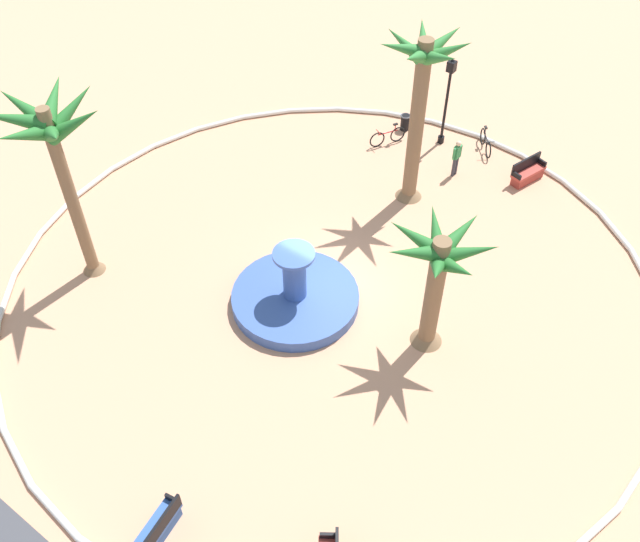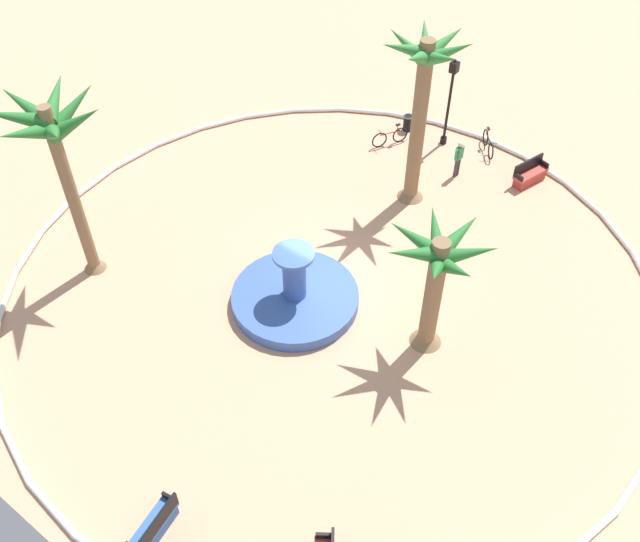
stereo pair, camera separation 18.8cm
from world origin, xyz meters
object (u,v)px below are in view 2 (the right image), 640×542
at_px(palm_tree_near_fountain, 422,90).
at_px(bench_north, 154,527).
at_px(bicycle_by_lamppost, 488,144).
at_px(palm_tree_mid_plaza, 55,144).
at_px(bench_west, 530,175).
at_px(person_cyclist_helmet, 459,157).
at_px(fountain, 295,296).
at_px(bicycle_red_frame, 390,137).
at_px(trash_bin, 408,122).
at_px(lamppost, 450,96).
at_px(palm_tree_by_curb, 437,270).

height_order(palm_tree_near_fountain, bench_north, palm_tree_near_fountain).
height_order(palm_tree_near_fountain, bicycle_by_lamppost, palm_tree_near_fountain).
bearing_deg(palm_tree_mid_plaza, bench_west, -126.68).
relative_size(bench_north, person_cyclist_helmet, 1.01).
relative_size(fountain, person_cyclist_helmet, 2.63).
height_order(bench_west, person_cyclist_helmet, person_cyclist_helmet).
bearing_deg(palm_tree_near_fountain, palm_tree_mid_plaza, 55.57).
xyz_separation_m(fountain, bench_north, (-2.10, 8.52, 0.02)).
height_order(palm_tree_near_fountain, bench_west, palm_tree_near_fountain).
bearing_deg(fountain, bicycle_red_frame, -75.85).
distance_m(bench_north, bicycle_by_lamppost, 20.41).
bearing_deg(palm_tree_mid_plaza, trash_bin, -107.33).
bearing_deg(bench_west, lamppost, -4.34).
bearing_deg(bench_west, palm_tree_mid_plaza, 53.32).
bearing_deg(lamppost, bench_north, 97.89).
height_order(bench_north, trash_bin, bench_north).
relative_size(palm_tree_mid_plaza, lamppost, 1.73).
relative_size(bench_north, lamppost, 0.41).
bearing_deg(bicycle_by_lamppost, bench_west, 158.57).
height_order(palm_tree_near_fountain, trash_bin, palm_tree_near_fountain).
height_order(trash_bin, bicycle_red_frame, bicycle_red_frame).
bearing_deg(palm_tree_mid_plaza, bench_north, 148.14).
distance_m(palm_tree_mid_plaza, bench_north, 11.66).
distance_m(fountain, palm_tree_near_fountain, 8.51).
xyz_separation_m(palm_tree_by_curb, trash_bin, (6.85, -9.97, -2.89)).
xyz_separation_m(palm_tree_mid_plaza, bench_west, (-10.35, -13.90, -4.99)).
bearing_deg(palm_tree_by_curb, trash_bin, -55.50).
distance_m(fountain, bicycle_red_frame, 10.07).
relative_size(fountain, palm_tree_near_fountain, 0.62).
height_order(fountain, palm_tree_by_curb, palm_tree_by_curb).
bearing_deg(person_cyclist_helmet, bicycle_by_lamppost, -95.94).
distance_m(fountain, bicycle_by_lamppost, 11.92).
relative_size(palm_tree_by_curb, bicycle_by_lamppost, 3.43).
bearing_deg(bench_west, person_cyclist_helmet, 28.33).
bearing_deg(bench_north, palm_tree_near_fountain, -82.90).
distance_m(bicycle_by_lamppost, person_cyclist_helmet, 2.39).
distance_m(palm_tree_mid_plaza, bench_west, 18.04).
distance_m(palm_tree_near_fountain, bicycle_red_frame, 5.74).
relative_size(bicycle_red_frame, bicycle_by_lamppost, 1.12).
bearing_deg(person_cyclist_helmet, bench_west, -151.67).
xyz_separation_m(fountain, bicycle_by_lamppost, (-1.17, -11.86, 0.05)).
xyz_separation_m(bicycle_by_lamppost, person_cyclist_helmet, (0.24, 2.31, 0.54)).
bearing_deg(fountain, lamppost, -86.75).
distance_m(bench_north, lamppost, 20.07).
bearing_deg(trash_bin, bicycle_red_frame, 88.77).
relative_size(bench_west, person_cyclist_helmet, 1.02).
xyz_separation_m(palm_tree_near_fountain, bench_west, (-3.37, -3.72, -4.47)).
xyz_separation_m(bench_north, lamppost, (2.74, -19.78, 2.00)).
distance_m(palm_tree_mid_plaza, bicycle_by_lamppost, 17.56).
xyz_separation_m(palm_tree_by_curb, palm_tree_mid_plaza, (11.26, 4.16, 2.07)).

